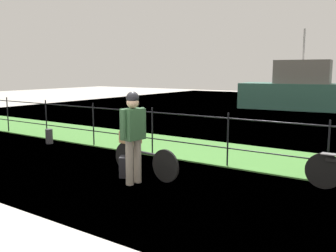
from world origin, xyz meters
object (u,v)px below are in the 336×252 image
Objects in this scene: terrier_dog at (131,128)px; cyclist_person at (133,129)px; backpack_on_paving at (125,166)px; mooring_bollard at (49,136)px; moored_boat_near at (301,91)px; bicycle_main at (144,160)px; wooden_crate at (130,137)px.

cyclist_person is at bearing -47.15° from terrier_dog.
mooring_bollard is at bearing -140.68° from backpack_on_paving.
moored_boat_near reaches higher than backpack_on_paving.
bicycle_main is at bearing -6.86° from terrier_dog.
mooring_bollard is at bearing 165.69° from bicycle_main.
mooring_bollard is at bearing -104.09° from moored_boat_near.
mooring_bollard is (-3.88, 1.04, -0.72)m from terrier_dog.
terrier_dog is 0.19× the size of cyclist_person.
terrier_dog is (-0.36, 0.04, 0.60)m from bicycle_main.
bicycle_main is at bearing -6.86° from wooden_crate.
moored_boat_near reaches higher than wooden_crate.
wooden_crate is at bearing 173.14° from terrier_dog.
wooden_crate is (-0.38, 0.05, 0.41)m from bicycle_main.
moored_boat_near is at bearing 91.83° from wooden_crate.
backpack_on_paving is at bearing -18.31° from mooring_bollard.
bicycle_main is 0.70m from terrier_dog.
mooring_bollard reaches higher than backpack_on_paving.
backpack_on_paving is at bearing -87.96° from moored_boat_near.
backpack_on_paving is at bearing -76.46° from wooden_crate.
moored_boat_near is at bearing 93.32° from bicycle_main.
bicycle_main is 4.01× the size of mooring_bollard.
wooden_crate is 4.03m from mooring_bollard.
cyclist_person is 15.09m from moored_boat_near.
wooden_crate is 0.76m from cyclist_person.
terrier_dog is 0.05× the size of moored_boat_near.
terrier_dog reaches higher than bicycle_main.
backpack_on_paving is 0.06× the size of moored_boat_near.
terrier_dog is at bearing 173.14° from bicycle_main.
backpack_on_paving is (0.04, -0.26, -0.73)m from terrier_dog.
bicycle_main is 0.83m from cyclist_person.
mooring_bollard is at bearing 165.03° from terrier_dog.
cyclist_person is at bearing -19.57° from mooring_bollard.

